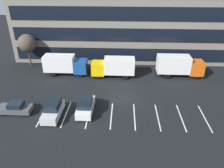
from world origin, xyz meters
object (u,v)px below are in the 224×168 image
at_px(box_truck_orange, 179,65).
at_px(box_truck_yellow, 114,66).
at_px(bare_tree, 27,43).
at_px(suv_white, 86,106).
at_px(suv_silver, 53,110).
at_px(sedan_charcoal, 15,108).
at_px(box_truck_blue, 65,64).

bearing_deg(box_truck_orange, box_truck_yellow, -175.86).
bearing_deg(bare_tree, suv_white, -48.92).
distance_m(suv_silver, sedan_charcoal, 4.91).
height_order(box_truck_yellow, box_truck_orange, box_truck_orange).
xyz_separation_m(box_truck_orange, suv_silver, (-17.36, -12.25, -1.03)).
height_order(box_truck_orange, suv_silver, box_truck_orange).
bearing_deg(box_truck_yellow, bare_tree, 166.29).
bearing_deg(bare_tree, sedan_charcoal, -75.67).
bearing_deg(sedan_charcoal, box_truck_yellow, 43.34).
relative_size(box_truck_orange, box_truck_blue, 1.05).
relative_size(box_truck_blue, suv_white, 1.66).
distance_m(box_truck_yellow, box_truck_blue, 8.16).
bearing_deg(box_truck_blue, suv_white, -64.87).
relative_size(box_truck_orange, suv_silver, 1.76).
relative_size(suv_silver, bare_tree, 0.73).
height_order(box_truck_orange, suv_white, box_truck_orange).
distance_m(box_truck_orange, suv_silver, 21.27).
distance_m(box_truck_yellow, sedan_charcoal, 16.04).
bearing_deg(sedan_charcoal, suv_silver, -5.84).
distance_m(box_truck_yellow, box_truck_orange, 10.63).
xyz_separation_m(box_truck_yellow, box_truck_orange, (10.60, 0.77, 0.13)).
height_order(box_truck_yellow, suv_white, box_truck_yellow).
xyz_separation_m(suv_silver, bare_tree, (-8.65, 15.24, 3.36)).
distance_m(box_truck_orange, suv_white, 17.67).
distance_m(box_truck_orange, bare_tree, 26.28).
height_order(box_truck_blue, suv_silver, box_truck_blue).
height_order(box_truck_orange, box_truck_blue, box_truck_orange).
bearing_deg(sedan_charcoal, suv_white, 3.49).
relative_size(box_truck_orange, sedan_charcoal, 1.86).
xyz_separation_m(box_truck_blue, suv_silver, (1.39, -11.97, -0.94)).
distance_m(box_truck_yellow, suv_silver, 13.35).
relative_size(suv_white, sedan_charcoal, 1.06).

